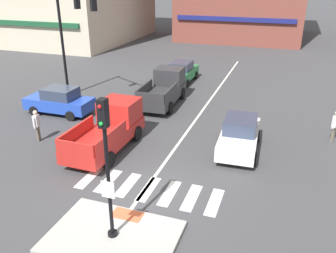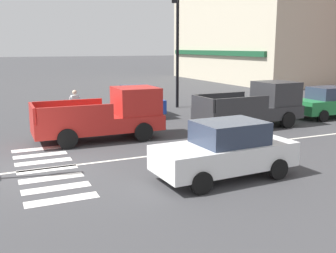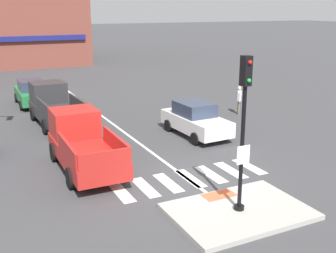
{
  "view_description": "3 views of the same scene",
  "coord_description": "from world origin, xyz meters",
  "px_view_note": "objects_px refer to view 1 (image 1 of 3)",
  "views": [
    {
      "loc": [
        4.65,
        -10.6,
        7.89
      ],
      "look_at": [
        -0.08,
        2.97,
        1.64
      ],
      "focal_mm": 37.51,
      "sensor_mm": 36.0,
      "label": 1
    },
    {
      "loc": [
        12.1,
        -1.02,
        3.7
      ],
      "look_at": [
        -0.87,
        4.82,
        0.82
      ],
      "focal_mm": 41.99,
      "sensor_mm": 36.0,
      "label": 2
    },
    {
      "loc": [
        -7.01,
        -12.01,
        6.05
      ],
      "look_at": [
        0.74,
        3.68,
        1.04
      ],
      "focal_mm": 44.45,
      "sensor_mm": 36.0,
      "label": 3
    }
  ],
  "objects_px": {
    "car_green_westbound_distant": "(182,72)",
    "car_blue_cross_left": "(60,101)",
    "signal_pole": "(107,159)",
    "pedestrian_waiting_far_side": "(335,124)",
    "pedestrian_at_curb_left": "(37,123)",
    "traffic_light_mast": "(70,26)",
    "pickup_truck_red_westbound_near": "(110,128)",
    "car_white_eastbound_mid": "(239,135)",
    "pickup_truck_charcoal_westbound_far": "(165,88)"
  },
  "relations": [
    {
      "from": "car_green_westbound_distant",
      "to": "car_blue_cross_left",
      "type": "relative_size",
      "value": 1.0
    },
    {
      "from": "signal_pole",
      "to": "pedestrian_waiting_far_side",
      "type": "xyz_separation_m",
      "value": [
        7.26,
        10.18,
        -1.96
      ]
    },
    {
      "from": "signal_pole",
      "to": "pedestrian_at_curb_left",
      "type": "xyz_separation_m",
      "value": [
        -6.99,
        5.32,
        -1.96
      ]
    },
    {
      "from": "traffic_light_mast",
      "to": "pedestrian_at_curb_left",
      "type": "height_order",
      "value": "traffic_light_mast"
    },
    {
      "from": "car_blue_cross_left",
      "to": "pickup_truck_red_westbound_near",
      "type": "relative_size",
      "value": 0.8
    },
    {
      "from": "traffic_light_mast",
      "to": "pedestrian_waiting_far_side",
      "type": "xyz_separation_m",
      "value": [
        15.87,
        -1.33,
        -3.9
      ]
    },
    {
      "from": "pedestrian_at_curb_left",
      "to": "car_white_eastbound_mid",
      "type": "bearing_deg",
      "value": 13.32
    },
    {
      "from": "pickup_truck_charcoal_westbound_far",
      "to": "pedestrian_waiting_far_side",
      "type": "relative_size",
      "value": 3.1
    },
    {
      "from": "car_green_westbound_distant",
      "to": "pickup_truck_red_westbound_near",
      "type": "relative_size",
      "value": 0.8
    },
    {
      "from": "car_white_eastbound_mid",
      "to": "pickup_truck_charcoal_westbound_far",
      "type": "height_order",
      "value": "pickup_truck_charcoal_westbound_far"
    },
    {
      "from": "car_white_eastbound_mid",
      "to": "pedestrian_waiting_far_side",
      "type": "xyz_separation_m",
      "value": [
        4.39,
        2.53,
        0.17
      ]
    },
    {
      "from": "pickup_truck_charcoal_westbound_far",
      "to": "pedestrian_at_curb_left",
      "type": "bearing_deg",
      "value": -118.25
    },
    {
      "from": "traffic_light_mast",
      "to": "pickup_truck_charcoal_westbound_far",
      "type": "distance_m",
      "value": 7.11
    },
    {
      "from": "car_green_westbound_distant",
      "to": "pickup_truck_charcoal_westbound_far",
      "type": "height_order",
      "value": "pickup_truck_charcoal_westbound_far"
    },
    {
      "from": "signal_pole",
      "to": "car_green_westbound_distant",
      "type": "distance_m",
      "value": 18.45
    },
    {
      "from": "pedestrian_at_curb_left",
      "to": "car_green_westbound_distant",
      "type": "bearing_deg",
      "value": 73.61
    },
    {
      "from": "traffic_light_mast",
      "to": "pedestrian_waiting_far_side",
      "type": "height_order",
      "value": "traffic_light_mast"
    },
    {
      "from": "car_white_eastbound_mid",
      "to": "pickup_truck_red_westbound_near",
      "type": "relative_size",
      "value": 0.81
    },
    {
      "from": "signal_pole",
      "to": "pickup_truck_charcoal_westbound_far",
      "type": "bearing_deg",
      "value": 102.4
    },
    {
      "from": "car_green_westbound_distant",
      "to": "car_blue_cross_left",
      "type": "height_order",
      "value": "same"
    },
    {
      "from": "pedestrian_waiting_far_side",
      "to": "car_white_eastbound_mid",
      "type": "bearing_deg",
      "value": -150.07
    },
    {
      "from": "signal_pole",
      "to": "traffic_light_mast",
      "type": "distance_m",
      "value": 14.51
    },
    {
      "from": "car_blue_cross_left",
      "to": "pickup_truck_red_westbound_near",
      "type": "distance_m",
      "value": 5.87
    },
    {
      "from": "car_green_westbound_distant",
      "to": "pickup_truck_red_westbound_near",
      "type": "xyz_separation_m",
      "value": [
        0.06,
        -12.06,
        0.17
      ]
    },
    {
      "from": "car_green_westbound_distant",
      "to": "pedestrian_waiting_far_side",
      "type": "bearing_deg",
      "value": -36.79
    },
    {
      "from": "car_green_westbound_distant",
      "to": "pedestrian_at_curb_left",
      "type": "distance_m",
      "value": 13.26
    },
    {
      "from": "signal_pole",
      "to": "pedestrian_waiting_far_side",
      "type": "bearing_deg",
      "value": 54.52
    },
    {
      "from": "car_blue_cross_left",
      "to": "traffic_light_mast",
      "type": "bearing_deg",
      "value": 98.74
    },
    {
      "from": "car_blue_cross_left",
      "to": "pedestrian_at_curb_left",
      "type": "height_order",
      "value": "pedestrian_at_curb_left"
    },
    {
      "from": "car_green_westbound_distant",
      "to": "car_blue_cross_left",
      "type": "bearing_deg",
      "value": -118.82
    },
    {
      "from": "pickup_truck_red_westbound_near",
      "to": "pedestrian_waiting_far_side",
      "type": "height_order",
      "value": "pickup_truck_red_westbound_near"
    },
    {
      "from": "car_white_eastbound_mid",
      "to": "pedestrian_at_curb_left",
      "type": "relative_size",
      "value": 2.5
    },
    {
      "from": "car_blue_cross_left",
      "to": "car_green_westbound_distant",
      "type": "bearing_deg",
      "value": 61.18
    },
    {
      "from": "pickup_truck_charcoal_westbound_far",
      "to": "traffic_light_mast",
      "type": "bearing_deg",
      "value": -165.45
    },
    {
      "from": "pickup_truck_charcoal_westbound_far",
      "to": "pedestrian_at_curb_left",
      "type": "xyz_separation_m",
      "value": [
        -4.13,
        -7.69,
        0.0
      ]
    },
    {
      "from": "car_green_westbound_distant",
      "to": "car_white_eastbound_mid",
      "type": "height_order",
      "value": "same"
    },
    {
      "from": "car_green_westbound_distant",
      "to": "car_white_eastbound_mid",
      "type": "relative_size",
      "value": 0.99
    },
    {
      "from": "signal_pole",
      "to": "pickup_truck_red_westbound_near",
      "type": "distance_m",
      "value": 7.05
    },
    {
      "from": "traffic_light_mast",
      "to": "car_white_eastbound_mid",
      "type": "xyz_separation_m",
      "value": [
        11.48,
        -3.86,
        -4.07
      ]
    },
    {
      "from": "traffic_light_mast",
      "to": "pedestrian_at_curb_left",
      "type": "distance_m",
      "value": 7.5
    },
    {
      "from": "signal_pole",
      "to": "pedestrian_waiting_far_side",
      "type": "relative_size",
      "value": 2.78
    },
    {
      "from": "traffic_light_mast",
      "to": "pickup_truck_charcoal_westbound_far",
      "type": "relative_size",
      "value": 1.37
    },
    {
      "from": "car_white_eastbound_mid",
      "to": "pedestrian_at_curb_left",
      "type": "distance_m",
      "value": 10.13
    },
    {
      "from": "pedestrian_at_curb_left",
      "to": "pedestrian_waiting_far_side",
      "type": "bearing_deg",
      "value": 18.84
    },
    {
      "from": "signal_pole",
      "to": "pickup_truck_charcoal_westbound_far",
      "type": "distance_m",
      "value": 13.46
    },
    {
      "from": "pedestrian_waiting_far_side",
      "to": "pickup_truck_charcoal_westbound_far",
      "type": "bearing_deg",
      "value": 164.4
    },
    {
      "from": "pedestrian_waiting_far_side",
      "to": "traffic_light_mast",
      "type": "bearing_deg",
      "value": 175.2
    },
    {
      "from": "signal_pole",
      "to": "car_white_eastbound_mid",
      "type": "height_order",
      "value": "signal_pole"
    },
    {
      "from": "car_white_eastbound_mid",
      "to": "traffic_light_mast",
      "type": "bearing_deg",
      "value": 161.42
    },
    {
      "from": "pedestrian_at_curb_left",
      "to": "car_blue_cross_left",
      "type": "bearing_deg",
      "value": 108.63
    }
  ]
}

